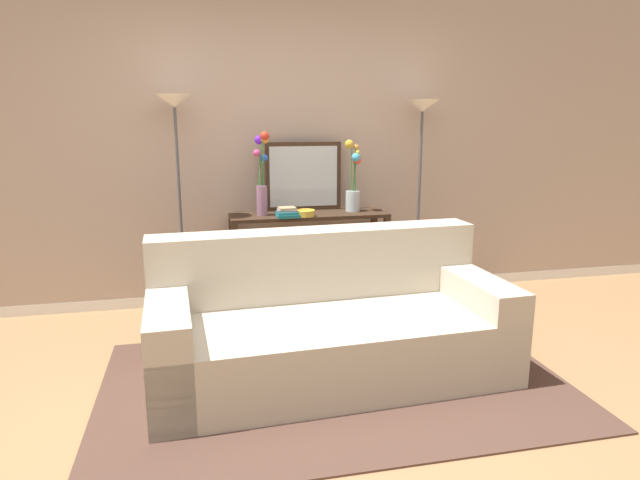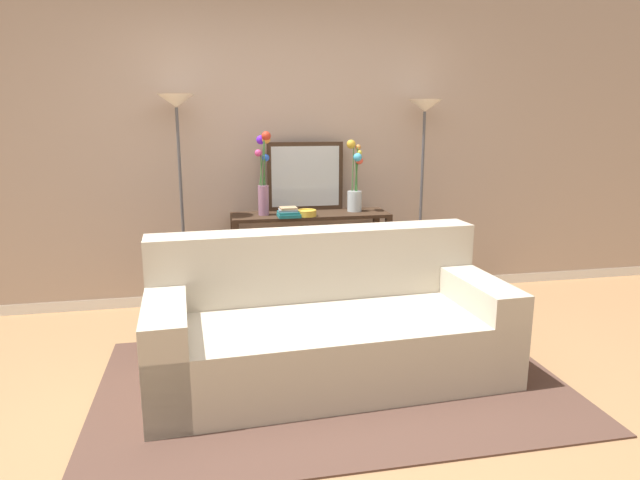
# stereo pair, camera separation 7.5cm
# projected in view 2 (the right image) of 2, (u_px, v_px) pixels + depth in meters

# --- Properties ---
(ground_plane) EXTENTS (16.00, 16.00, 0.02)m
(ground_plane) POSITION_uv_depth(u_px,v_px,m) (312.00, 416.00, 3.04)
(ground_plane) COLOR #9E754C
(back_wall) EXTENTS (12.00, 0.15, 2.79)m
(back_wall) POSITION_uv_depth(u_px,v_px,m) (266.00, 142.00, 4.74)
(back_wall) COLOR white
(back_wall) RESTS_ON ground
(area_rug) EXTENTS (2.80, 1.76, 0.01)m
(area_rug) POSITION_uv_depth(u_px,v_px,m) (332.00, 383.00, 3.39)
(area_rug) COLOR #51382D
(area_rug) RESTS_ON ground
(couch) EXTENTS (2.22, 1.07, 0.88)m
(couch) POSITION_uv_depth(u_px,v_px,m) (326.00, 327.00, 3.48)
(couch) COLOR #BCB29E
(couch) RESTS_ON ground
(console_table) EXTENTS (1.31, 0.40, 0.82)m
(console_table) POSITION_uv_depth(u_px,v_px,m) (310.00, 242.00, 4.65)
(console_table) COLOR #382619
(console_table) RESTS_ON ground
(floor_lamp_left) EXTENTS (0.28, 0.28, 1.77)m
(floor_lamp_left) POSITION_uv_depth(u_px,v_px,m) (178.00, 144.00, 4.29)
(floor_lamp_left) COLOR #4C4C51
(floor_lamp_left) RESTS_ON ground
(floor_lamp_right) EXTENTS (0.28, 0.28, 1.74)m
(floor_lamp_right) POSITION_uv_depth(u_px,v_px,m) (423.00, 145.00, 4.68)
(floor_lamp_right) COLOR #4C4C51
(floor_lamp_right) RESTS_ON ground
(wall_mirror) EXTENTS (0.65, 0.02, 0.58)m
(wall_mirror) POSITION_uv_depth(u_px,v_px,m) (305.00, 176.00, 4.69)
(wall_mirror) COLOR #382619
(wall_mirror) RESTS_ON console_table
(vase_tall_flowers) EXTENTS (0.13, 0.12, 0.67)m
(vase_tall_flowers) POSITION_uv_depth(u_px,v_px,m) (264.00, 174.00, 4.45)
(vase_tall_flowers) COLOR gray
(vase_tall_flowers) RESTS_ON console_table
(vase_short_flowers) EXTENTS (0.13, 0.13, 0.60)m
(vase_short_flowers) POSITION_uv_depth(u_px,v_px,m) (355.00, 185.00, 4.65)
(vase_short_flowers) COLOR silver
(vase_short_flowers) RESTS_ON console_table
(fruit_bowl) EXTENTS (0.15, 0.15, 0.05)m
(fruit_bowl) POSITION_uv_depth(u_px,v_px,m) (307.00, 213.00, 4.46)
(fruit_bowl) COLOR gold
(fruit_bowl) RESTS_ON console_table
(book_stack) EXTENTS (0.18, 0.16, 0.08)m
(book_stack) POSITION_uv_depth(u_px,v_px,m) (288.00, 213.00, 4.42)
(book_stack) COLOR #1E7075
(book_stack) RESTS_ON console_table
(book_row_under_console) EXTENTS (0.33, 0.18, 0.13)m
(book_row_under_console) POSITION_uv_depth(u_px,v_px,m) (267.00, 303.00, 4.69)
(book_row_under_console) COLOR tan
(book_row_under_console) RESTS_ON ground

